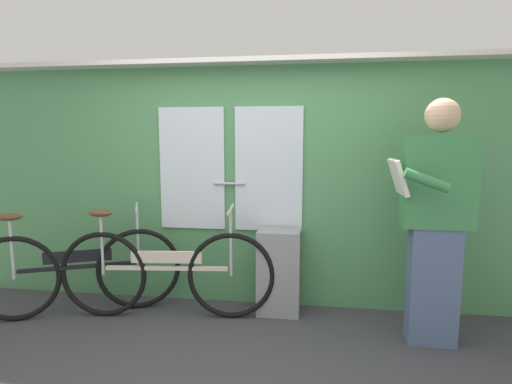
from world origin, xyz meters
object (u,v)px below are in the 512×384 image
at_px(bicycle_near_door, 166,272).
at_px(trash_bin_by_wall, 279,272).
at_px(bicycle_leaning_behind, 78,271).
at_px(passenger_reading_newspaper, 435,217).

relative_size(bicycle_near_door, trash_bin_by_wall, 2.47).
xyz_separation_m(bicycle_near_door, bicycle_leaning_behind, (-0.77, -0.06, -0.01)).
xyz_separation_m(bicycle_near_door, passenger_reading_newspaper, (2.10, -0.15, 0.56)).
bearing_deg(bicycle_leaning_behind, passenger_reading_newspaper, -25.32).
distance_m(bicycle_near_door, passenger_reading_newspaper, 2.18).
height_order(passenger_reading_newspaper, trash_bin_by_wall, passenger_reading_newspaper).
bearing_deg(trash_bin_by_wall, bicycle_leaning_behind, -170.48).
distance_m(bicycle_near_door, bicycle_leaning_behind, 0.77).
distance_m(bicycle_leaning_behind, trash_bin_by_wall, 1.73).
relative_size(passenger_reading_newspaper, trash_bin_by_wall, 2.44).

